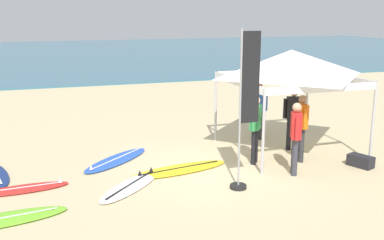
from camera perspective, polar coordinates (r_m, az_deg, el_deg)
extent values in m
plane|color=beige|center=(11.38, 3.50, -5.81)|extent=(80.00, 80.00, 0.00)
cube|color=#386B84|center=(41.89, -12.78, 8.04)|extent=(80.00, 36.00, 0.10)
cylinder|color=#B7B7BC|center=(10.68, 8.85, -1.49)|extent=(0.07, 0.07, 2.05)
cylinder|color=#B7B7BC|center=(12.34, 21.54, -0.27)|extent=(0.07, 0.07, 2.05)
cylinder|color=#B7B7BC|center=(13.38, 2.97, 1.68)|extent=(0.07, 0.07, 2.05)
cylinder|color=#B7B7BC|center=(14.74, 14.07, 2.38)|extent=(0.07, 0.07, 2.05)
cube|color=white|center=(11.25, 15.95, 3.78)|extent=(3.04, 0.03, 0.18)
cube|color=white|center=(13.84, 8.92, 5.85)|extent=(3.04, 0.03, 0.18)
cube|color=white|center=(11.84, 5.68, 4.68)|extent=(0.03, 3.04, 0.18)
cube|color=white|center=(13.35, 17.75, 5.10)|extent=(0.03, 3.04, 0.18)
pyramid|color=white|center=(12.47, 12.18, 6.93)|extent=(3.16, 3.16, 0.70)
ellipsoid|color=white|center=(10.18, -7.62, -8.08)|extent=(1.92, 1.98, 0.07)
cube|color=black|center=(10.16, -7.63, -7.89)|extent=(1.30, 1.37, 0.01)
cone|color=black|center=(10.85, -5.09, -6.09)|extent=(0.09, 0.09, 0.12)
ellipsoid|color=red|center=(10.56, -20.29, -8.03)|extent=(1.96, 0.67, 0.07)
cube|color=white|center=(10.54, -20.31, -7.83)|extent=(1.63, 0.17, 0.01)
cone|color=white|center=(10.57, -16.04, -7.13)|extent=(0.09, 0.09, 0.12)
ellipsoid|color=blue|center=(11.91, -9.37, -4.91)|extent=(2.13, 2.03, 0.07)
cube|color=white|center=(11.90, -9.37, -4.73)|extent=(1.48, 1.36, 0.01)
cone|color=white|center=(11.20, -12.42, -5.73)|extent=(0.09, 0.09, 0.12)
ellipsoid|color=yellow|center=(11.09, -1.55, -6.13)|extent=(2.59, 1.14, 0.07)
cube|color=black|center=(11.07, -1.55, -5.95)|extent=(2.10, 0.44, 0.01)
cone|color=black|center=(10.65, -6.50, -6.51)|extent=(0.09, 0.09, 0.12)
cylinder|color=#383842|center=(10.91, 12.64, -4.56)|extent=(0.13, 0.13, 0.88)
cylinder|color=#383842|center=(11.08, 12.54, -4.27)|extent=(0.13, 0.13, 0.88)
cube|color=red|center=(10.79, 12.79, -0.67)|extent=(0.35, 0.42, 0.60)
sphere|color=tan|center=(10.70, 12.91, 1.54)|extent=(0.21, 0.21, 0.21)
cylinder|color=red|center=(10.57, 12.92, -1.08)|extent=(0.09, 0.09, 0.54)
cylinder|color=red|center=(11.02, 12.65, -0.48)|extent=(0.09, 0.09, 0.54)
cylinder|color=black|center=(11.51, 7.67, -3.39)|extent=(0.13, 0.13, 0.88)
cylinder|color=black|center=(11.68, 7.87, -3.15)|extent=(0.13, 0.13, 0.88)
cube|color=#2D8C47|center=(11.41, 7.89, 0.30)|extent=(0.40, 0.42, 0.60)
sphere|color=beige|center=(11.32, 7.96, 2.39)|extent=(0.21, 0.21, 0.21)
cylinder|color=#2D8C47|center=(11.19, 7.62, -0.05)|extent=(0.09, 0.09, 0.54)
cylinder|color=#2D8C47|center=(11.63, 8.14, 0.44)|extent=(0.09, 0.09, 0.54)
cylinder|color=#2D2D33|center=(13.83, 7.80, -0.53)|extent=(0.13, 0.13, 0.88)
cylinder|color=#2D2D33|center=(13.77, 8.51, -0.61)|extent=(0.13, 0.13, 0.88)
cube|color=#2851B2|center=(13.64, 8.26, 2.44)|extent=(0.41, 0.41, 0.60)
sphere|color=#9E7051|center=(13.57, 8.32, 4.21)|extent=(0.21, 0.21, 0.21)
cylinder|color=#2851B2|center=(13.72, 7.34, 2.45)|extent=(0.09, 0.09, 0.54)
cylinder|color=#2851B2|center=(13.58, 9.17, 2.27)|extent=(0.09, 0.09, 0.54)
cylinder|color=black|center=(12.92, 12.70, -1.74)|extent=(0.13, 0.13, 0.88)
cylinder|color=black|center=(12.89, 11.91, -1.73)|extent=(0.13, 0.13, 0.88)
cube|color=black|center=(12.73, 12.47, 1.48)|extent=(0.41, 0.33, 0.60)
sphere|color=#9E7051|center=(12.66, 12.57, 3.36)|extent=(0.21, 0.21, 0.21)
cylinder|color=black|center=(12.78, 13.48, 1.38)|extent=(0.09, 0.09, 0.54)
cylinder|color=black|center=(12.70, 11.45, 1.41)|extent=(0.09, 0.09, 0.54)
cylinder|color=#2D2D33|center=(11.90, 13.43, -3.08)|extent=(0.13, 0.13, 0.88)
cylinder|color=#2D2D33|center=(12.06, 13.13, -2.84)|extent=(0.13, 0.13, 0.88)
cube|color=orange|center=(11.80, 13.47, 0.49)|extent=(0.28, 0.39, 0.60)
sphere|color=#9E7051|center=(11.71, 13.59, 2.52)|extent=(0.21, 0.21, 0.21)
cylinder|color=orange|center=(11.59, 13.87, 0.14)|extent=(0.09, 0.09, 0.54)
cylinder|color=orange|center=(12.01, 13.08, 0.64)|extent=(0.09, 0.09, 0.54)
cylinder|color=#99999E|center=(9.60, 5.98, 1.04)|extent=(0.04, 0.04, 3.40)
cube|color=black|center=(9.56, 7.29, 5.23)|extent=(0.40, 0.02, 1.90)
cylinder|color=black|center=(10.08, 5.75, -8.21)|extent=(0.36, 0.36, 0.08)
cube|color=#232328|center=(12.07, 20.18, -4.80)|extent=(0.52, 0.68, 0.28)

